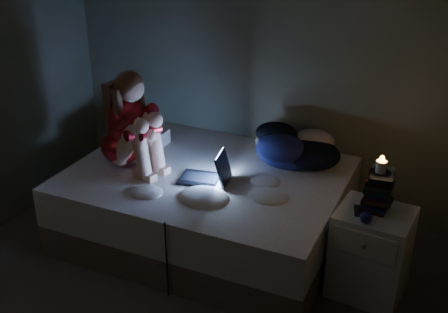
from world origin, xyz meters
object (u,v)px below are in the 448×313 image
Objects in this scene: laptop at (203,165)px; phone at (360,212)px; candle at (381,168)px; nightstand at (371,253)px; bed at (207,204)px; woman at (120,118)px.

laptop reaches higher than phone.
candle reaches higher than laptop.
nightstand is 4.63× the size of phone.
candle is at bearing -5.79° from bed.
laptop is (0.04, -0.13, 0.42)m from bed.
phone reaches higher than bed.
woman reaches higher than phone.
candle is (1.29, -0.00, 0.24)m from laptop.
woman reaches higher than nightstand.
nightstand is 0.35m from phone.
phone is (-0.09, -0.09, -0.30)m from candle.
woman is at bearing -179.55° from candle.
candle is (-0.01, 0.04, 0.63)m from nightstand.
candle is at bearing 12.50° from woman.
woman is 5.78× the size of phone.
nightstand is at bearing -7.34° from bed.
bed is at bearing 24.72° from woman.
bed is 0.44m from laptop.
nightstand is at bearing 6.16° from phone.
nightstand reaches higher than bed.
woman is at bearing 158.23° from phone.
laptop is at bearing -176.73° from nightstand.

